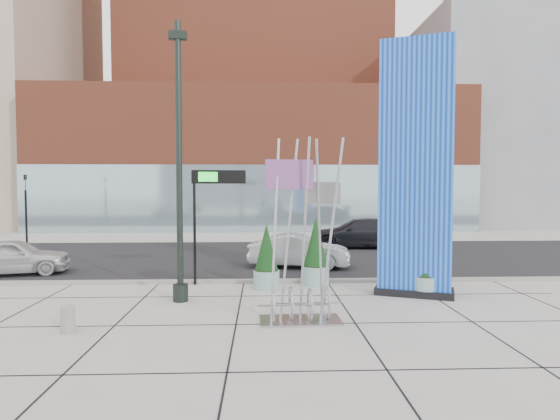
{
  "coord_description": "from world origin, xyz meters",
  "views": [
    {
      "loc": [
        1.66,
        -12.53,
        3.47
      ],
      "look_at": [
        2.22,
        2.0,
        2.71
      ],
      "focal_mm": 30.0,
      "sensor_mm": 36.0,
      "label": 1
    }
  ],
  "objects_px": {
    "public_art_sculpture": "(301,274)",
    "concrete_bollard": "(68,319)",
    "overhead_street_sign": "(214,186)",
    "car_silver_mid": "(299,251)",
    "lamp_post": "(179,189)",
    "blue_pylon": "(416,173)",
    "car_white_west": "(12,257)"
  },
  "relations": [
    {
      "from": "public_art_sculpture",
      "to": "concrete_bollard",
      "type": "height_order",
      "value": "public_art_sculpture"
    },
    {
      "from": "public_art_sculpture",
      "to": "overhead_street_sign",
      "type": "distance_m",
      "value": 5.75
    },
    {
      "from": "concrete_bollard",
      "to": "car_silver_mid",
      "type": "relative_size",
      "value": 0.15
    },
    {
      "from": "lamp_post",
      "to": "public_art_sculpture",
      "type": "xyz_separation_m",
      "value": [
        3.43,
        -2.23,
        -2.15
      ]
    },
    {
      "from": "blue_pylon",
      "to": "public_art_sculpture",
      "type": "bearing_deg",
      "value": -122.46
    },
    {
      "from": "overhead_street_sign",
      "to": "public_art_sculpture",
      "type": "bearing_deg",
      "value": -69.4
    },
    {
      "from": "car_white_west",
      "to": "car_silver_mid",
      "type": "xyz_separation_m",
      "value": [
        11.27,
        1.16,
        -0.01
      ]
    },
    {
      "from": "concrete_bollard",
      "to": "overhead_street_sign",
      "type": "height_order",
      "value": "overhead_street_sign"
    },
    {
      "from": "lamp_post",
      "to": "public_art_sculpture",
      "type": "height_order",
      "value": "lamp_post"
    },
    {
      "from": "blue_pylon",
      "to": "car_white_west",
      "type": "height_order",
      "value": "blue_pylon"
    },
    {
      "from": "blue_pylon",
      "to": "public_art_sculpture",
      "type": "xyz_separation_m",
      "value": [
        -3.84,
        -2.79,
        -2.63
      ]
    },
    {
      "from": "lamp_post",
      "to": "overhead_street_sign",
      "type": "relative_size",
      "value": 2.06
    },
    {
      "from": "overhead_street_sign",
      "to": "car_white_west",
      "type": "xyz_separation_m",
      "value": [
        -8.03,
        2.05,
        -2.74
      ]
    },
    {
      "from": "concrete_bollard",
      "to": "overhead_street_sign",
      "type": "bearing_deg",
      "value": 61.03
    },
    {
      "from": "public_art_sculpture",
      "to": "car_white_west",
      "type": "distance_m",
      "value": 12.59
    },
    {
      "from": "blue_pylon",
      "to": "concrete_bollard",
      "type": "xyz_separation_m",
      "value": [
        -9.41,
        -3.46,
        -3.54
      ]
    },
    {
      "from": "concrete_bollard",
      "to": "car_white_west",
      "type": "bearing_deg",
      "value": 124.91
    },
    {
      "from": "lamp_post",
      "to": "concrete_bollard",
      "type": "relative_size",
      "value": 13.09
    },
    {
      "from": "overhead_street_sign",
      "to": "car_white_west",
      "type": "distance_m",
      "value": 8.72
    },
    {
      "from": "car_white_west",
      "to": "lamp_post",
      "type": "bearing_deg",
      "value": -134.51
    },
    {
      "from": "blue_pylon",
      "to": "car_white_west",
      "type": "xyz_separation_m",
      "value": [
        -14.52,
        3.86,
        -3.15
      ]
    },
    {
      "from": "blue_pylon",
      "to": "concrete_bollard",
      "type": "relative_size",
      "value": 12.66
    },
    {
      "from": "lamp_post",
      "to": "concrete_bollard",
      "type": "bearing_deg",
      "value": -126.3
    },
    {
      "from": "blue_pylon",
      "to": "car_silver_mid",
      "type": "bearing_deg",
      "value": 144.58
    },
    {
      "from": "public_art_sculpture",
      "to": "car_silver_mid",
      "type": "height_order",
      "value": "public_art_sculpture"
    },
    {
      "from": "overhead_street_sign",
      "to": "car_silver_mid",
      "type": "relative_size",
      "value": 0.95
    },
    {
      "from": "lamp_post",
      "to": "public_art_sculpture",
      "type": "bearing_deg",
      "value": -33.02
    },
    {
      "from": "overhead_street_sign",
      "to": "car_white_west",
      "type": "relative_size",
      "value": 0.97
    },
    {
      "from": "lamp_post",
      "to": "overhead_street_sign",
      "type": "height_order",
      "value": "lamp_post"
    },
    {
      "from": "blue_pylon",
      "to": "overhead_street_sign",
      "type": "height_order",
      "value": "blue_pylon"
    },
    {
      "from": "concrete_bollard",
      "to": "lamp_post",
      "type": "bearing_deg",
      "value": 53.7
    },
    {
      "from": "car_white_west",
      "to": "public_art_sculpture",
      "type": "bearing_deg",
      "value": -135.06
    }
  ]
}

